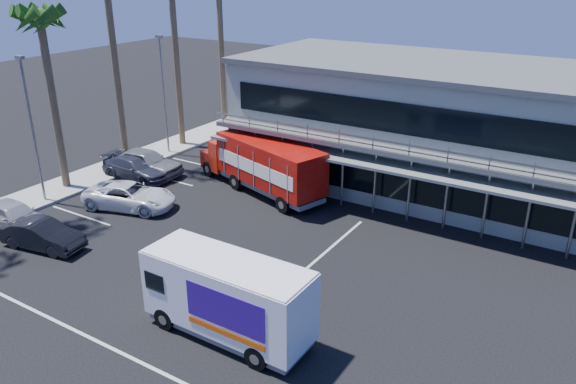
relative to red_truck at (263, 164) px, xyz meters
The scene contains 13 objects.
ground 10.01m from the red_truck, 62.01° to the right, with size 120.00×120.00×0.00m, color black.
building 10.03m from the red_truck, 39.29° to the left, with size 22.40×12.00×7.30m.
curb_strip 10.85m from the red_truck, 165.41° to the right, with size 3.00×32.00×0.16m, color #A5A399.
palm_c 13.92m from the red_truck, 150.98° to the right, with size 2.80×2.80×10.75m.
light_pole_near 12.59m from the red_truck, 141.20° to the right, with size 0.50×0.25×8.09m.
light_pole_far 10.23m from the red_truck, 166.50° to the left, with size 0.50×0.25×8.09m.
red_truck is the anchor object (origin of this frame).
white_van 13.61m from the red_truck, 60.90° to the right, with size 6.26×2.22×3.05m.
parked_car_a 13.32m from the red_truck, 126.36° to the right, with size 1.75×4.34×1.48m, color #9FA0A6.
parked_car_b 12.26m from the red_truck, 113.53° to the right, with size 1.43×4.09×1.35m, color black.
parked_car_c 7.60m from the red_truck, 130.40° to the right, with size 2.31×5.01×1.39m, color white.
parked_car_d 8.29m from the red_truck, 163.39° to the right, with size 1.92×4.73×1.37m, color #303240.
parked_car_e 8.07m from the red_truck, 169.22° to the right, with size 1.95×4.84×1.65m, color gray.
Camera 1 is at (12.69, -16.34, 12.58)m, focal length 35.00 mm.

